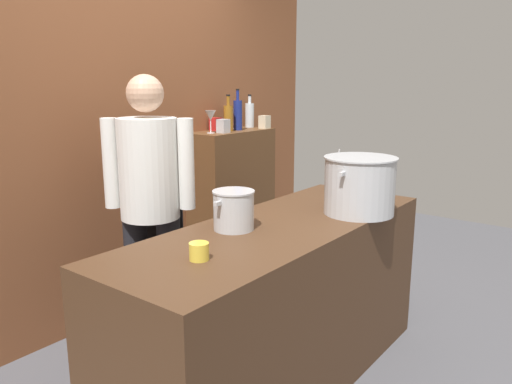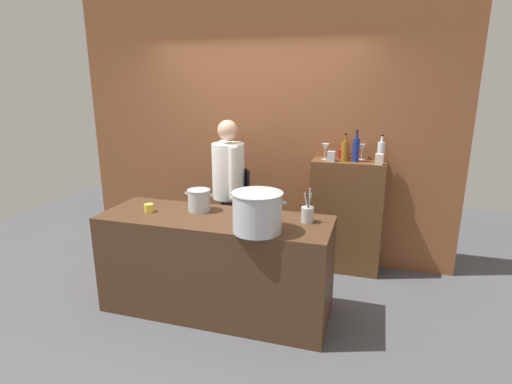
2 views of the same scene
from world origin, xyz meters
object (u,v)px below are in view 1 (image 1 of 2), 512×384
object	(u,v)px
stockpot_small	(234,210)
utensil_crock	(336,184)
stockpot_large	(360,185)
butter_jar	(199,251)
spice_tin_cream	(265,122)
chef	(150,197)
wine_glass_tall	(231,115)
wine_bottle_clear	(250,115)
wine_bottle_amber	(228,117)
spice_tin_silver	(223,126)
wine_glass_wide	(211,116)
wine_bottle_cobalt	(238,114)
spice_tin_red	(215,124)

from	to	relation	value
stockpot_small	utensil_crock	bearing A→B (deg)	-1.45
stockpot_large	butter_jar	world-z (taller)	stockpot_large
spice_tin_cream	chef	bearing A→B (deg)	-169.24
wine_glass_tall	utensil_crock	bearing A→B (deg)	-106.79
stockpot_small	wine_bottle_clear	distance (m)	1.94
stockpot_large	stockpot_small	bearing A→B (deg)	151.70
stockpot_large	wine_bottle_amber	bearing A→B (deg)	69.38
butter_jar	wine_bottle_amber	distance (m)	2.06
chef	wine_glass_tall	size ratio (longest dim) A/B	9.93
wine_bottle_clear	spice_tin_silver	size ratio (longest dim) A/B	2.65
butter_jar	spice_tin_silver	bearing A→B (deg)	38.11
wine_bottle_amber	wine_glass_wide	xyz separation A→B (m)	(-0.20, 0.00, 0.02)
wine_bottle_clear	wine_bottle_cobalt	xyz separation A→B (m)	(-0.25, -0.07, 0.02)
wine_bottle_clear	spice_tin_silver	world-z (taller)	wine_bottle_clear
butter_jar	spice_tin_cream	size ratio (longest dim) A/B	0.77
wine_bottle_clear	wine_bottle_cobalt	world-z (taller)	wine_bottle_cobalt
spice_tin_silver	wine_glass_wide	bearing A→B (deg)	140.90
spice_tin_red	chef	bearing A→B (deg)	-156.19
stockpot_large	wine_bottle_clear	xyz separation A→B (m)	(0.89, 1.48, 0.28)
utensil_crock	butter_jar	bearing A→B (deg)	-174.29
stockpot_large	wine_glass_tall	size ratio (longest dim) A/B	2.74
wine_bottle_cobalt	spice_tin_red	bearing A→B (deg)	141.12
wine_glass_wide	spice_tin_cream	bearing A→B (deg)	-10.24
wine_glass_tall	wine_bottle_amber	bearing A→B (deg)	-146.13
stockpot_large	spice_tin_cream	world-z (taller)	spice_tin_cream
stockpot_small	butter_jar	world-z (taller)	stockpot_small
wine_glass_tall	wine_glass_wide	bearing A→B (deg)	-163.45
chef	spice_tin_silver	bearing A→B (deg)	-106.48
butter_jar	wine_glass_wide	distance (m)	1.91
utensil_crock	wine_bottle_cobalt	bearing A→B (deg)	74.22
butter_jar	spice_tin_red	world-z (taller)	spice_tin_red
utensil_crock	wine_bottle_clear	size ratio (longest dim) A/B	1.07
stockpot_large	wine_bottle_amber	distance (m)	1.53
stockpot_small	utensil_crock	world-z (taller)	utensil_crock
wine_bottle_clear	butter_jar	bearing A→B (deg)	-146.76
wine_bottle_cobalt	wine_glass_tall	xyz separation A→B (m)	(0.06, 0.12, -0.01)
wine_bottle_clear	wine_glass_wide	bearing A→B (deg)	-172.95
wine_bottle_clear	spice_tin_cream	xyz separation A→B (m)	(-0.01, -0.17, -0.05)
chef	wine_bottle_amber	xyz separation A→B (m)	(1.15, 0.38, 0.37)
wine_glass_wide	spice_tin_silver	world-z (taller)	wine_glass_wide
stockpot_large	stockpot_small	distance (m)	0.75
utensil_crock	wine_bottle_amber	xyz separation A→B (m)	(0.19, 1.08, 0.37)
chef	spice_tin_red	bearing A→B (deg)	-100.26
spice_tin_cream	spice_tin_silver	world-z (taller)	spice_tin_cream
wine_bottle_cobalt	wine_glass_wide	xyz separation A→B (m)	(-0.32, 0.00, 0.00)
stockpot_small	spice_tin_red	bearing A→B (deg)	45.14
butter_jar	wine_bottle_clear	distance (m)	2.39
wine_bottle_cobalt	spice_tin_red	xyz separation A→B (m)	(-0.14, 0.11, -0.07)
spice_tin_cream	wine_bottle_clear	bearing A→B (deg)	85.28
utensil_crock	spice_tin_cream	world-z (taller)	spice_tin_cream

